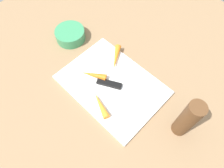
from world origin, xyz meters
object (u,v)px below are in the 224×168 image
Objects in this scene: carrot_longest at (116,58)px; pepper_grinder at (187,119)px; carrot_medium at (100,104)px; small_bowl at (70,35)px; carrot_shortest at (93,75)px; cutting_board at (112,85)px; knife at (113,85)px.

carrot_longest is 0.63× the size of pepper_grinder.
carrot_medium is 0.85× the size of small_bowl.
carrot_medium is at bearing 27.99° from pepper_grinder.
carrot_medium is at bearing -5.70° from carrot_longest.
carrot_shortest is at bearing 10.45° from pepper_grinder.
cutting_board is 0.08m from carrot_shortest.
knife is 1.83× the size of carrot_medium.
small_bowl reaches higher than carrot_medium.
knife is 1.96× the size of carrot_shortest.
pepper_grinder reaches higher than cutting_board.
carrot_longest is 0.93× the size of small_bowl.
carrot_longest is at bearing -168.08° from small_bowl.
carrot_shortest is (0.07, 0.03, 0.02)m from cutting_board.
carrot_shortest is at bearing -11.90° from carrot_medium.
knife is (-0.01, 0.00, 0.01)m from cutting_board.
small_bowl is (0.29, -0.05, 0.00)m from knife.
carrot_medium and carrot_shortest have the same top height.
small_bowl is (0.28, -0.04, 0.02)m from cutting_board.
cutting_board is 3.24× the size of carrot_longest.
carrot_medium is 0.91× the size of carrot_longest.
pepper_grinder is (-0.33, 0.05, 0.06)m from carrot_longest.
carrot_longest is 0.34m from pepper_grinder.
carrot_shortest is 0.35m from pepper_grinder.
knife is 0.29m from small_bowl.
knife is at bearing 167.17° from carrot_shortest.
pepper_grinder is (-0.34, -0.06, 0.06)m from carrot_shortest.
knife is 0.27m from pepper_grinder.
pepper_grinder reaches higher than small_bowl.
carrot_shortest reaches higher than knife.
carrot_shortest is (0.08, 0.02, 0.01)m from knife.
pepper_grinder reaches higher than carrot_longest.
cutting_board is 2.05× the size of pepper_grinder.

